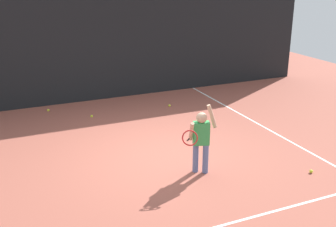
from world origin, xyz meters
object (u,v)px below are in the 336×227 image
tennis_player (201,137)px  tennis_ball_3 (92,116)px  tennis_ball_4 (311,171)px  tennis_ball_2 (48,110)px  tennis_ball_0 (169,106)px

tennis_player → tennis_ball_3: tennis_player is taller
tennis_ball_3 → tennis_ball_4: same height
tennis_ball_2 → tennis_ball_4: bearing=-54.6°
tennis_ball_0 → tennis_ball_3: 2.23m
tennis_player → tennis_ball_4: bearing=-5.8°
tennis_player → tennis_ball_0: size_ratio=20.46×
tennis_ball_2 → tennis_ball_4: 7.01m
tennis_ball_4 → tennis_ball_0: bearing=100.2°
tennis_player → tennis_ball_0: bearing=92.8°
tennis_ball_0 → tennis_ball_3: same height
tennis_ball_3 → tennis_ball_2: bearing=135.4°
tennis_player → tennis_ball_0: (1.08, 3.89, -0.69)m
tennis_player → tennis_ball_3: bearing=124.9°
tennis_player → tennis_ball_2: (-2.12, 4.85, -0.69)m
tennis_ball_0 → tennis_ball_4: (0.85, -4.76, 0.00)m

